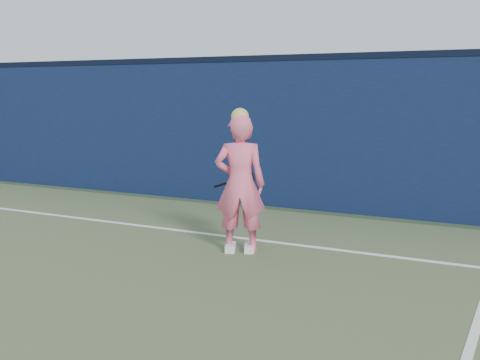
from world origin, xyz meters
The scene contains 4 objects.
backstop_wall centered at (0.00, 6.50, 1.25)m, with size 24.00×0.40×2.50m, color #0B1834.
wall_cap centered at (0.00, 6.50, 2.55)m, with size 24.00×0.42×0.10m, color black.
player centered at (1.89, 3.41, 0.87)m, with size 0.74×0.62×1.80m.
racket centered at (1.71, 3.82, 0.85)m, with size 0.50×0.30×0.29m.
Camera 1 is at (5.21, -3.13, 2.01)m, focal length 45.00 mm.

